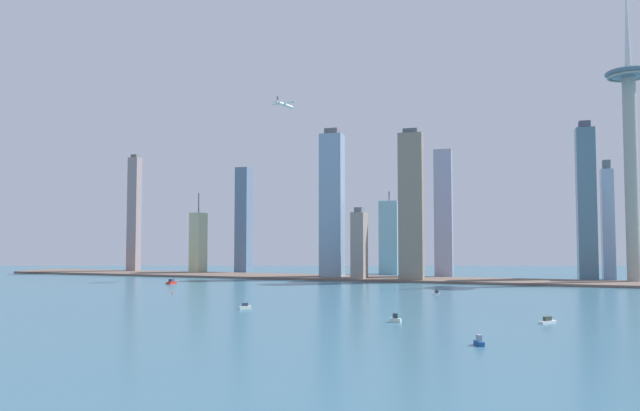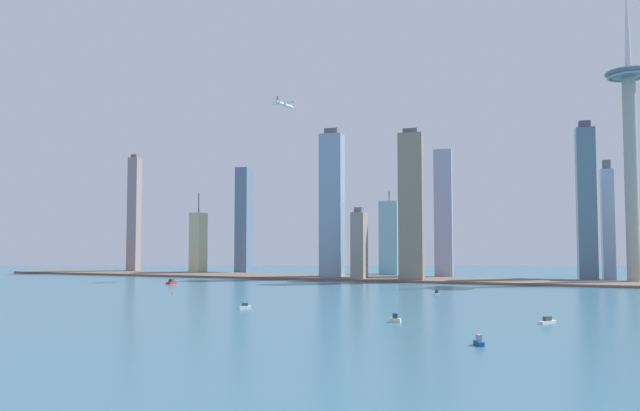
# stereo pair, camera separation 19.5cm
# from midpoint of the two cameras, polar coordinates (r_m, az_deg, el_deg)

# --- Properties ---
(waterfront_pier) EXTENTS (916.82, 70.79, 2.73)m
(waterfront_pier) POSITION_cam_midpoint_polar(r_m,az_deg,el_deg) (694.05, 2.28, -7.12)
(waterfront_pier) COLOR brown
(waterfront_pier) RESTS_ON ground
(observation_tower) EXTENTS (47.49, 47.49, 340.93)m
(observation_tower) POSITION_cam_midpoint_polar(r_m,az_deg,el_deg) (716.89, 28.17, 6.85)
(observation_tower) COLOR #9AA196
(observation_tower) RESTS_ON ground
(skyscraper_0) EXTENTS (13.48, 14.41, 141.22)m
(skyscraper_0) POSITION_cam_midpoint_polar(r_m,az_deg,el_deg) (765.12, 26.45, -1.49)
(skyscraper_0) COLOR #9BAFCB
(skyscraper_0) RESTS_ON ground
(skyscraper_1) EXTENTS (15.26, 12.63, 166.10)m
(skyscraper_1) POSITION_cam_midpoint_polar(r_m,az_deg,el_deg) (855.42, -17.82, -0.83)
(skyscraper_1) COLOR gray
(skyscraper_1) RESTS_ON ground
(skyscraper_2) EXTENTS (21.18, 16.35, 156.22)m
(skyscraper_2) POSITION_cam_midpoint_polar(r_m,az_deg,el_deg) (719.15, 12.04, -0.80)
(skyscraper_2) COLOR #9D9FBD
(skyscraper_2) RESTS_ON ground
(skyscraper_3) EXTENTS (26.97, 20.68, 181.08)m
(skyscraper_3) POSITION_cam_midpoint_polar(r_m,az_deg,el_deg) (697.15, 1.18, 0.05)
(skyscraper_3) COLOR #819BB6
(skyscraper_3) RESTS_ON ground
(skyscraper_4) EXTENTS (24.95, 22.39, 111.17)m
(skyscraper_4) POSITION_cam_midpoint_polar(r_m,az_deg,el_deg) (785.05, 6.83, -3.15)
(skyscraper_4) COLOR #87BCC9
(skyscraper_4) RESTS_ON ground
(skyscraper_5) EXTENTS (20.24, 20.30, 184.12)m
(skyscraper_5) POSITION_cam_midpoint_polar(r_m,az_deg,el_deg) (734.12, 24.71, 0.26)
(skyscraper_5) COLOR slate
(skyscraper_5) RESTS_ON ground
(skyscraper_6) EXTENTS (26.74, 17.11, 171.82)m
(skyscraper_6) POSITION_cam_midpoint_polar(r_m,az_deg,el_deg) (656.00, 8.94, -0.08)
(skyscraper_6) COLOR gray
(skyscraper_6) RESTS_ON ground
(skyscraper_7) EXTENTS (17.75, 20.22, 144.58)m
(skyscraper_7) POSITION_cam_midpoint_polar(r_m,az_deg,el_deg) (797.62, -7.53, -1.47)
(skyscraper_7) COLOR slate
(skyscraper_7) RESTS_ON ground
(skyscraper_9) EXTENTS (14.99, 24.38, 83.93)m
(skyscraper_9) POSITION_cam_midpoint_polar(r_m,az_deg,el_deg) (668.94, 3.88, -3.94)
(skyscraper_9) COLOR gray
(skyscraper_9) RESTS_ON ground
(skyscraper_10) EXTENTS (14.64, 24.45, 109.29)m
(skyscraper_10) POSITION_cam_midpoint_polar(r_m,az_deg,el_deg) (799.27, -11.89, -3.66)
(skyscraper_10) COLOR #B4B88C
(skyscraper_10) RESTS_ON ground
(boat_0) EXTENTS (10.38, 11.12, 7.52)m
(boat_0) POSITION_cam_midpoint_polar(r_m,az_deg,el_deg) (368.10, 21.45, -10.52)
(boat_0) COLOR white
(boat_0) RESTS_ON ground
(boat_1) EXTENTS (5.38, 7.56, 9.62)m
(boat_1) POSITION_cam_midpoint_polar(r_m,az_deg,el_deg) (285.45, 15.35, -12.78)
(boat_1) COLOR #1B4E90
(boat_1) RESTS_ON ground
(boat_2) EXTENTS (6.38, 5.09, 4.42)m
(boat_2) POSITION_cam_midpoint_polar(r_m,az_deg,el_deg) (513.66, 11.39, -8.47)
(boat_2) COLOR white
(boat_2) RESTS_ON ground
(boat_3) EXTENTS (5.39, 13.17, 5.16)m
(boat_3) POSITION_cam_midpoint_polar(r_m,az_deg,el_deg) (643.78, -14.42, -7.30)
(boat_3) COLOR red
(boat_3) RESTS_ON ground
(boat_4) EXTENTS (7.85, 7.83, 8.16)m
(boat_4) POSITION_cam_midpoint_polar(r_m,az_deg,el_deg) (412.66, -7.39, -9.85)
(boat_4) COLOR white
(boat_4) RESTS_ON ground
(boat_5) EXTENTS (7.01, 3.07, 5.15)m
(boat_5) POSITION_cam_midpoint_polar(r_m,az_deg,el_deg) (350.69, 7.42, -11.01)
(boat_5) COLOR white
(boat_5) RESTS_ON ground
(channel_buoy_0) EXTENTS (1.73, 1.73, 2.05)m
(channel_buoy_0) POSITION_cam_midpoint_polar(r_m,az_deg,el_deg) (532.13, -14.30, -8.30)
(channel_buoy_0) COLOR #E54C19
(channel_buoy_0) RESTS_ON ground
(airplane) EXTENTS (33.12, 34.95, 8.87)m
(airplane) POSITION_cam_midpoint_polar(r_m,az_deg,el_deg) (708.24, -3.51, 9.88)
(airplane) COLOR silver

